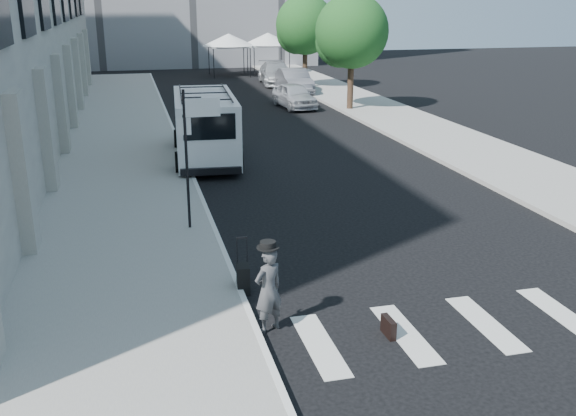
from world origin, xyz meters
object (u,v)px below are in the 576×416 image
briefcase (388,327)px  parked_car_b (294,81)px  parked_car_c (276,73)px  businessman (268,290)px  suitcase (243,278)px  parked_car_a (294,96)px  cargo_van (205,126)px

briefcase → parked_car_b: parked_car_b is taller
parked_car_b → parked_car_c: 4.77m
businessman → suitcase: bearing=-110.9°
parked_car_a → parked_car_c: size_ratio=0.76×
parked_car_a → parked_car_b: parked_car_b is taller
briefcase → parked_car_a: parked_car_a is taller
suitcase → parked_car_b: size_ratio=0.24×
parked_car_c → cargo_van: bearing=-105.4°
suitcase → parked_car_c: parked_car_c is taller
suitcase → cargo_van: cargo_van is taller
briefcase → parked_car_a: bearing=77.7°
briefcase → suitcase: (-2.18, 2.39, 0.13)m
suitcase → parked_car_b: 29.06m
suitcase → cargo_van: bearing=92.7°
cargo_van → parked_car_b: size_ratio=1.40×
businessman → parked_car_a: businessman is taller
parked_car_c → briefcase: bearing=-95.4°
cargo_van → parked_car_c: cargo_van is taller
briefcase → parked_car_c: bearing=78.7°
suitcase → parked_car_c: 33.64m
briefcase → parked_car_b: 30.84m
briefcase → suitcase: bearing=131.0°
businessman → suitcase: businessman is taller
parked_car_c → businessman: bearing=-98.8°
briefcase → parked_car_c: (6.05, 35.00, 0.59)m
businessman → briefcase: 2.23m
businessman → briefcase: businessman is taller
cargo_van → suitcase: bearing=-89.5°
parked_car_b → briefcase: bearing=-99.6°
businessman → parked_car_b: bearing=-131.8°
suitcase → parked_car_c: (8.24, 32.61, 0.46)m
cargo_van → parked_car_b: 17.88m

